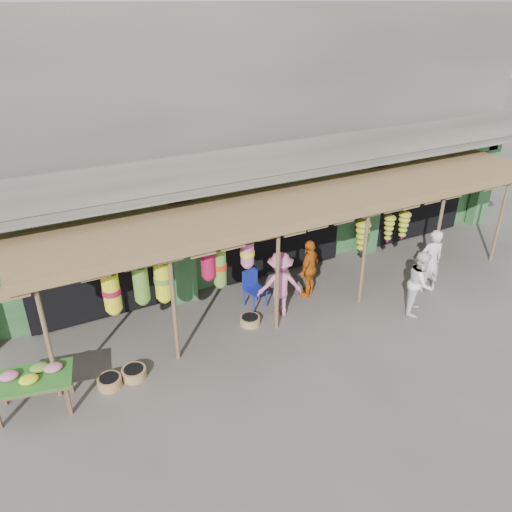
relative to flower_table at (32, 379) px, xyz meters
name	(u,v)px	position (x,y,z in m)	size (l,w,h in m)	color
ground	(323,307)	(6.92, 0.38, -0.73)	(80.00, 80.00, 0.00)	#514C47
building	(239,136)	(6.92, 5.25, 2.64)	(16.40, 6.80, 7.00)	gray
awning	(304,206)	(6.71, 1.18, 1.84)	(14.00, 2.70, 2.79)	brown
flower_table	(32,379)	(0.00, 0.00, 0.00)	(1.65, 1.16, 0.90)	brown
blue_chair	(253,286)	(5.39, 1.34, -0.17)	(0.56, 0.57, 1.00)	#172398
basket_left	(134,373)	(1.89, 0.01, -0.62)	(0.52, 0.52, 0.21)	brown
basket_mid	(250,320)	(4.92, 0.61, -0.63)	(0.50, 0.50, 0.19)	olive
basket_right	(110,382)	(1.37, -0.04, -0.61)	(0.49, 0.49, 0.22)	#A0844A
person_front	(431,261)	(9.92, -0.19, 0.17)	(0.65, 0.43, 1.78)	silver
person_right	(420,283)	(8.92, -0.85, 0.11)	(0.82, 0.64, 1.68)	white
person_vendor	(309,268)	(6.92, 1.10, 0.08)	(0.95, 0.39, 1.61)	#C65D12
person_shopper	(280,284)	(5.78, 0.65, 0.13)	(1.11, 0.64, 1.72)	#D26F98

